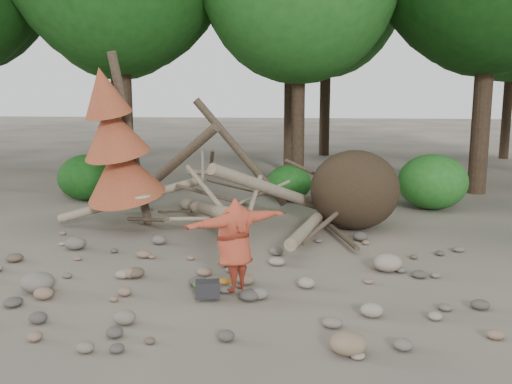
# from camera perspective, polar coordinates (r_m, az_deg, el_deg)

# --- Properties ---
(ground) EXTENTS (120.00, 120.00, 0.00)m
(ground) POSITION_cam_1_polar(r_m,az_deg,el_deg) (10.48, -3.32, -8.97)
(ground) COLOR #514C44
(ground) RESTS_ON ground
(deadfall_pile) EXTENTS (8.55, 5.24, 3.30)m
(deadfall_pile) POSITION_cam_1_polar(r_m,az_deg,el_deg) (14.22, 7.53, 0.05)
(deadfall_pile) COLOR #332619
(deadfall_pile) RESTS_ON ground
(dead_conifer) EXTENTS (2.06, 2.16, 4.35)m
(dead_conifer) POSITION_cam_1_polar(r_m,az_deg,el_deg) (14.03, -13.78, 4.49)
(dead_conifer) COLOR #4C3F30
(dead_conifer) RESTS_ON ground
(bush_left) EXTENTS (1.80, 1.80, 1.44)m
(bush_left) POSITION_cam_1_polar(r_m,az_deg,el_deg) (18.61, -16.53, 1.40)
(bush_left) COLOR #144612
(bush_left) RESTS_ON ground
(bush_mid) EXTENTS (1.40, 1.40, 1.12)m
(bush_mid) POSITION_cam_1_polar(r_m,az_deg,el_deg) (17.82, 3.33, 0.91)
(bush_mid) COLOR #1C5919
(bush_mid) RESTS_ON ground
(bush_right) EXTENTS (2.00, 2.00, 1.60)m
(bush_right) POSITION_cam_1_polar(r_m,az_deg,el_deg) (17.29, 17.24, 0.98)
(bush_right) COLOR #246920
(bush_right) RESTS_ON ground
(frisbee_thrower) EXTENTS (2.69, 1.68, 1.60)m
(frisbee_thrower) POSITION_cam_1_polar(r_m,az_deg,el_deg) (9.58, -2.16, -5.30)
(frisbee_thrower) COLOR #9F3824
(frisbee_thrower) RESTS_ON ground
(backpack) EXTENTS (0.45, 0.34, 0.27)m
(backpack) POSITION_cam_1_polar(r_m,az_deg,el_deg) (9.61, -4.86, -9.97)
(backpack) COLOR black
(backpack) RESTS_ON ground
(cloth_green) EXTENTS (0.40, 0.33, 0.15)m
(cloth_green) POSITION_cam_1_polar(r_m,az_deg,el_deg) (10.03, -5.24, -9.45)
(cloth_green) COLOR #366327
(cloth_green) RESTS_ON ground
(cloth_orange) EXTENTS (0.27, 0.22, 0.10)m
(cloth_orange) POSITION_cam_1_polar(r_m,az_deg,el_deg) (10.23, -3.16, -9.18)
(cloth_orange) COLOR #9F5E1B
(cloth_orange) RESTS_ON ground
(boulder_front_left) EXTENTS (0.59, 0.53, 0.35)m
(boulder_front_left) POSITION_cam_1_polar(r_m,az_deg,el_deg) (10.60, -21.02, -8.42)
(boulder_front_left) COLOR #696157
(boulder_front_left) RESTS_ON ground
(boulder_front_right) EXTENTS (0.50, 0.45, 0.30)m
(boulder_front_right) POSITION_cam_1_polar(r_m,az_deg,el_deg) (7.86, 9.21, -14.72)
(boulder_front_right) COLOR #7C654D
(boulder_front_right) RESTS_ON ground
(boulder_mid_right) EXTENTS (0.57, 0.51, 0.34)m
(boulder_mid_right) POSITION_cam_1_polar(r_m,az_deg,el_deg) (11.29, 12.99, -6.89)
(boulder_mid_right) COLOR gray
(boulder_mid_right) RESTS_ON ground
(boulder_mid_left) EXTENTS (0.47, 0.42, 0.28)m
(boulder_mid_left) POSITION_cam_1_polar(r_m,az_deg,el_deg) (13.07, -17.64, -4.90)
(boulder_mid_left) COLOR #615951
(boulder_mid_left) RESTS_ON ground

